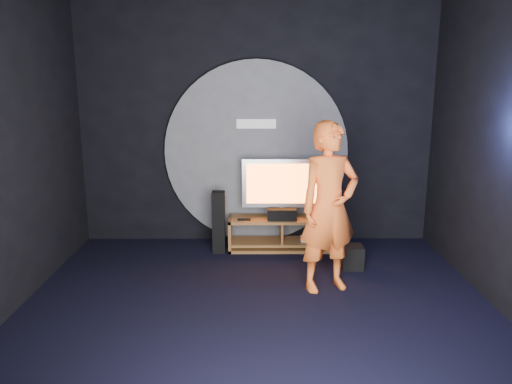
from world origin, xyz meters
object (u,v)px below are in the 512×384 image
Objects in this scene: media_console at (282,235)px; tower_speaker_left at (219,222)px; tv at (282,185)px; subwoofer at (352,257)px; tower_speaker_right at (336,217)px; player at (329,207)px.

media_console is 1.73× the size of tower_speaker_left.
tv is 3.72× the size of subwoofer.
tower_speaker_right is 0.88m from subwoofer.
tower_speaker_right is at bearing 94.79° from subwoofer.
tower_speaker_right is (0.77, 0.10, 0.23)m from media_console.
tv is 1.39m from subwoofer.
player is at bearing -71.84° from media_console.
tower_speaker_right is at bearing 2.58° from tv.
player is at bearing -43.06° from tower_speaker_left.
tower_speaker_left is at bearing 116.52° from player.
tower_speaker_right reaches higher than subwoofer.
subwoofer is 1.09m from player.
tower_speaker_left is 1.66m from tower_speaker_right.
player is (-0.33, -1.45, 0.53)m from tower_speaker_right.
tv is 1.28× the size of tower_speaker_right.
media_console is 0.91m from tower_speaker_left.
player reaches higher than subwoofer.
tv is 0.57× the size of player.
tower_speaker_right is 2.90× the size of subwoofer.
subwoofer is 0.15× the size of player.
tower_speaker_right is (1.64, 0.22, 0.00)m from tower_speaker_left.
tv is 1.28× the size of tower_speaker_left.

